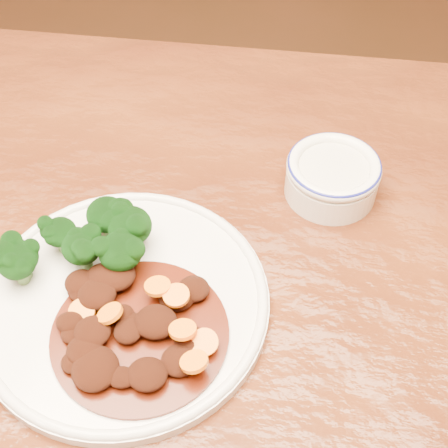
{
  "coord_description": "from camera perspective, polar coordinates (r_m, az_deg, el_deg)",
  "views": [
    {
      "loc": [
        0.13,
        -0.34,
        1.27
      ],
      "look_at": [
        0.09,
        0.09,
        0.77
      ],
      "focal_mm": 50.0,
      "sensor_mm": 36.0,
      "label": 1
    }
  ],
  "objects": [
    {
      "name": "dining_table",
      "position": [
        0.7,
        -8.49,
        -10.46
      ],
      "size": [
        1.54,
        0.97,
        0.75
      ],
      "rotation": [
        0.0,
        0.0,
        -0.04
      ],
      "color": "#5D2A10",
      "rests_on": "ground"
    },
    {
      "name": "dinner_plate",
      "position": [
        0.62,
        -9.12,
        -6.97
      ],
      "size": [
        0.28,
        0.28,
        0.02
      ],
      "rotation": [
        0.0,
        0.0,
        0.43
      ],
      "color": "silver",
      "rests_on": "dining_table"
    },
    {
      "name": "broccoli_florets",
      "position": [
        0.63,
        -12.44,
        -1.46
      ],
      "size": [
        0.14,
        0.11,
        0.05
      ],
      "color": "#5E8846",
      "rests_on": "dinner_plate"
    },
    {
      "name": "mince_stew",
      "position": [
        0.59,
        -8.85,
        -8.93
      ],
      "size": [
        0.17,
        0.17,
        0.03
      ],
      "color": "#4B1308",
      "rests_on": "dinner_plate"
    },
    {
      "name": "dip_bowl",
      "position": [
        0.71,
        9.88,
        4.38
      ],
      "size": [
        0.11,
        0.11,
        0.05
      ],
      "rotation": [
        0.0,
        0.0,
        0.02
      ],
      "color": "white",
      "rests_on": "dining_table"
    }
  ]
}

